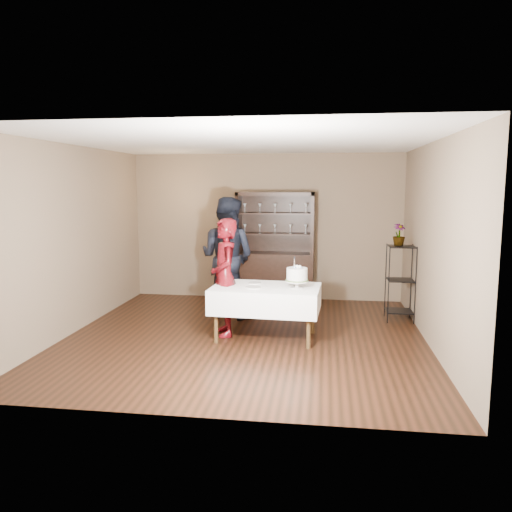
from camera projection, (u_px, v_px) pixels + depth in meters
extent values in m
plane|color=black|center=(245.00, 337.00, 7.05)|extent=(5.00, 5.00, 0.00)
plane|color=silver|center=(244.00, 142.00, 6.67)|extent=(5.00, 5.00, 0.00)
cube|color=brown|center=(266.00, 227.00, 9.31)|extent=(5.00, 0.02, 2.70)
cube|color=brown|center=(74.00, 239.00, 7.20)|extent=(0.02, 5.00, 2.70)
cube|color=brown|center=(433.00, 245.00, 6.52)|extent=(0.02, 5.00, 2.70)
cube|color=black|center=(275.00, 277.00, 9.16)|extent=(1.40, 0.48, 0.90)
cube|color=black|center=(276.00, 222.00, 9.23)|extent=(1.40, 0.03, 1.10)
cube|color=black|center=(275.00, 194.00, 8.94)|extent=(1.40, 0.48, 0.06)
cube|color=black|center=(275.00, 234.00, 9.04)|extent=(1.28, 0.42, 0.02)
cube|color=black|center=(275.00, 213.00, 8.99)|extent=(1.28, 0.42, 0.02)
cylinder|color=black|center=(389.00, 285.00, 7.66)|extent=(0.02, 0.02, 1.20)
cylinder|color=black|center=(416.00, 286.00, 7.61)|extent=(0.02, 0.02, 1.20)
cylinder|color=black|center=(386.00, 280.00, 8.06)|extent=(0.02, 0.02, 1.20)
cylinder|color=black|center=(411.00, 281.00, 8.00)|extent=(0.02, 0.02, 1.20)
cube|color=black|center=(399.00, 311.00, 7.90)|extent=(0.40, 0.40, 0.02)
cube|color=black|center=(400.00, 280.00, 7.83)|extent=(0.40, 0.40, 0.01)
cube|color=black|center=(402.00, 246.00, 7.75)|extent=(0.40, 0.40, 0.02)
cube|color=white|center=(266.00, 299.00, 6.92)|extent=(1.52, 0.99, 0.34)
cylinder|color=#453119|center=(216.00, 318.00, 6.73)|extent=(0.06, 0.06, 0.70)
cylinder|color=#453119|center=(309.00, 323.00, 6.50)|extent=(0.06, 0.06, 0.70)
cylinder|color=#453119|center=(228.00, 306.00, 7.40)|extent=(0.06, 0.06, 0.70)
cylinder|color=#453119|center=(313.00, 310.00, 7.17)|extent=(0.06, 0.06, 0.70)
imported|color=#3C0508|center=(225.00, 277.00, 7.05)|extent=(0.60, 0.72, 1.67)
imported|color=black|center=(227.00, 257.00, 8.07)|extent=(1.13, 0.99, 1.94)
cylinder|color=beige|center=(297.00, 288.00, 6.80)|extent=(0.18, 0.18, 0.01)
cylinder|color=beige|center=(297.00, 285.00, 6.79)|extent=(0.04, 0.04, 0.09)
cylinder|color=beige|center=(297.00, 281.00, 6.79)|extent=(0.32, 0.32, 0.01)
cylinder|color=#496630|center=(297.00, 280.00, 6.78)|extent=(0.31, 0.31, 0.02)
cylinder|color=silver|center=(297.00, 274.00, 6.77)|extent=(0.35, 0.35, 0.18)
sphere|color=#5777BB|center=(299.00, 267.00, 6.75)|extent=(0.02, 0.02, 0.02)
cube|color=white|center=(294.00, 264.00, 6.74)|extent=(0.02, 0.02, 0.12)
cube|color=black|center=(294.00, 258.00, 6.73)|extent=(0.02, 0.02, 0.04)
cylinder|color=beige|center=(253.00, 287.00, 6.80)|extent=(0.23, 0.23, 0.01)
cylinder|color=beige|center=(255.00, 283.00, 7.10)|extent=(0.21, 0.21, 0.01)
imported|color=#496630|center=(399.00, 235.00, 7.77)|extent=(0.26, 0.26, 0.34)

